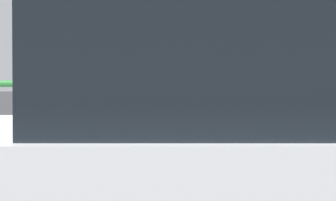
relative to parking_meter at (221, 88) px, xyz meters
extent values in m
cylinder|color=slate|center=(0.00, 0.00, -0.56)|extent=(0.07, 0.07, 1.10)
cylinder|color=black|center=(0.00, 0.00, 0.13)|extent=(0.19, 0.19, 0.26)
sphere|color=silver|center=(0.00, 0.00, 0.29)|extent=(0.18, 0.18, 0.18)
cube|color=black|center=(0.00, -0.10, 0.18)|extent=(0.10, 0.01, 0.07)
cube|color=red|center=(0.00, -0.10, 0.08)|extent=(0.11, 0.01, 0.09)
cylinder|color=slate|center=(-0.65, 0.26, -0.68)|extent=(0.15, 0.15, 0.85)
cylinder|color=slate|center=(-0.47, 0.17, -0.68)|extent=(0.15, 0.15, 0.85)
cube|color=#2D478C|center=(-0.56, 0.21, 0.06)|extent=(0.49, 0.39, 0.64)
sphere|color=beige|center=(-0.56, 0.21, 0.49)|extent=(0.23, 0.23, 0.23)
cylinder|color=#2D478C|center=(-0.80, 0.33, 0.08)|extent=(0.09, 0.09, 0.60)
cylinder|color=#2D478C|center=(-0.25, 0.24, 0.16)|extent=(0.27, 0.43, 0.54)
cube|color=black|center=(0.27, -1.54, 0.19)|extent=(2.15, 1.66, 0.64)
cylinder|color=#2D7A38|center=(0.29, 2.40, 0.01)|extent=(24.00, 0.06, 0.06)
cylinder|color=#2D7A38|center=(0.29, 2.40, -0.49)|extent=(24.00, 0.05, 0.05)
cylinder|color=#2D7A38|center=(-0.80, 2.40, -0.55)|extent=(0.06, 0.06, 1.12)
camera|label=1|loc=(-0.43, -4.45, 0.05)|focal=82.45mm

